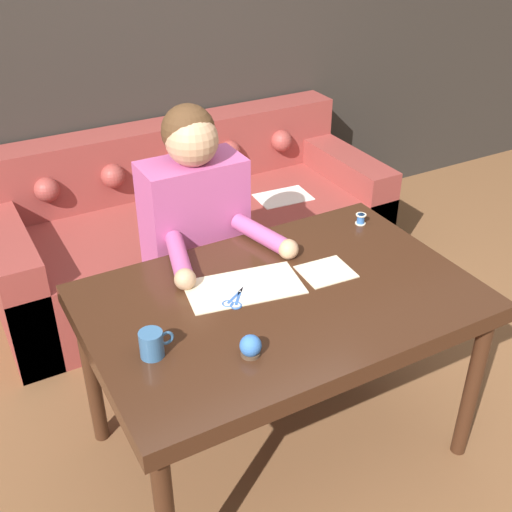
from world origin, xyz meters
The scene contains 11 objects.
ground_plane centered at (0.00, 0.00, 0.00)m, with size 16.00×16.00×0.00m, color brown.
wall_back centered at (0.00, 1.86, 1.30)m, with size 8.00×0.06×2.60m.
dining_table centered at (-0.07, 0.03, 0.68)m, with size 1.38×0.90×0.75m.
couch centered at (0.15, 1.40, 0.30)m, with size 2.16×0.92×0.82m.
person centered at (-0.13, 0.64, 0.66)m, with size 0.52×0.59×1.28m.
pattern_paper_main centered at (-0.16, 0.14, 0.76)m, with size 0.45×0.29×0.00m.
pattern_paper_offcut centered at (0.16, 0.08, 0.76)m, with size 0.20×0.18×0.00m.
scissors centered at (-0.21, 0.10, 0.76)m, with size 0.21×0.19×0.01m.
mug centered at (-0.59, -0.06, 0.80)m, with size 0.11×0.08×0.09m.
thread_spool centered at (0.50, 0.32, 0.78)m, with size 0.04×0.04×0.05m.
pin_cushion centered at (-0.32, -0.20, 0.79)m, with size 0.07×0.07×0.07m.
Camera 1 is at (-1.05, -1.56, 2.07)m, focal length 45.00 mm.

